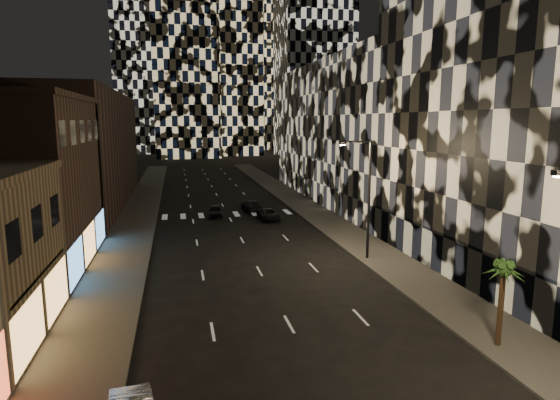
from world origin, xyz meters
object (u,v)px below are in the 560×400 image
car_dark_rightlane (268,214)px  palm_tree (503,275)px  car_dark_oncoming (252,206)px  car_dark_midlane (216,211)px  streetlight_far (366,191)px

car_dark_rightlane → palm_tree: palm_tree is taller
car_dark_oncoming → palm_tree: size_ratio=1.11×
car_dark_midlane → car_dark_rightlane: size_ratio=0.91×
car_dark_rightlane → palm_tree: (5.00, -30.70, 2.97)m
streetlight_far → car_dark_rightlane: bearing=105.1°
streetlight_far → palm_tree: size_ratio=2.18×
car_dark_oncoming → palm_tree: palm_tree is taller
streetlight_far → car_dark_midlane: streetlight_far is taller
streetlight_far → car_dark_rightlane: size_ratio=2.14×
car_dark_rightlane → car_dark_midlane: bearing=150.7°
streetlight_far → car_dark_oncoming: size_ratio=1.97×
streetlight_far → palm_tree: 14.74m
streetlight_far → car_dark_midlane: bearing=117.3°
streetlight_far → car_dark_oncoming: 22.45m
car_dark_oncoming → palm_tree: 36.51m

